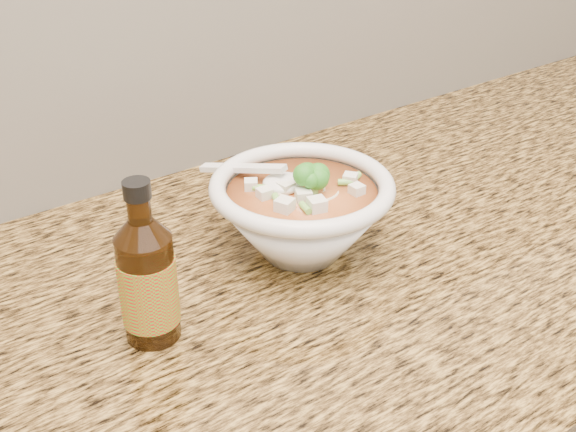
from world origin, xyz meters
TOP-DOWN VIEW (x-y plane):
  - counter_slab at (0.00, 1.68)m, footprint 4.00×0.68m
  - soup_bowl at (0.17, 1.70)m, footprint 0.22×0.24m
  - hot_sauce_bottle at (-0.05, 1.66)m, footprint 0.07×0.07m

SIDE VIEW (x-z plane):
  - counter_slab at x=0.00m, z-range 0.86..0.90m
  - soup_bowl at x=0.17m, z-range 0.89..1.01m
  - hot_sauce_bottle at x=-0.05m, z-range 0.88..1.06m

